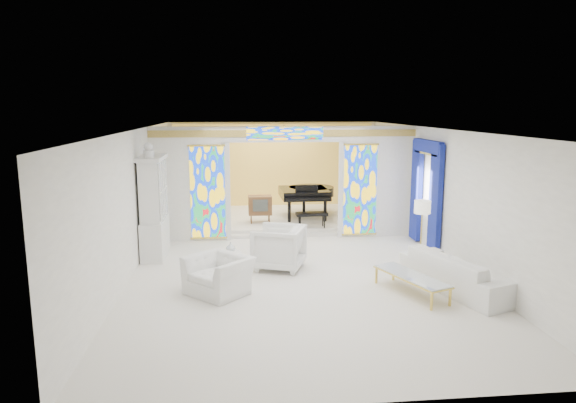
{
  "coord_description": "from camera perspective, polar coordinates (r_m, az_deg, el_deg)",
  "views": [
    {
      "loc": [
        -1.28,
        -11.46,
        3.48
      ],
      "look_at": [
        -0.09,
        0.2,
        1.33
      ],
      "focal_mm": 32.0,
      "sensor_mm": 36.0,
      "label": 1
    }
  ],
  "objects": [
    {
      "name": "floor",
      "position": [
        12.04,
        0.54,
        -6.4
      ],
      "size": [
        12.0,
        12.0,
        0.0
      ],
      "primitive_type": "plane",
      "color": "silver",
      "rests_on": "ground"
    },
    {
      "name": "stained_glass_left",
      "position": [
        13.55,
        -8.91,
        1.01
      ],
      "size": [
        0.9,
        0.04,
        2.4
      ],
      "primitive_type": "cube",
      "color": "gold",
      "rests_on": "partition_wall"
    },
    {
      "name": "wall_front",
      "position": [
        5.95,
        7.07,
        -9.12
      ],
      "size": [
        7.0,
        0.02,
        3.0
      ],
      "primitive_type": "cube",
      "color": "white",
      "rests_on": "floor"
    },
    {
      "name": "wall_back",
      "position": [
        17.62,
        -1.62,
        3.94
      ],
      "size": [
        7.0,
        0.02,
        3.0
      ],
      "primitive_type": "cube",
      "color": "white",
      "rests_on": "floor"
    },
    {
      "name": "stained_glass_transom",
      "position": [
        13.43,
        -0.34,
        7.58
      ],
      "size": [
        2.0,
        0.04,
        0.34
      ],
      "primitive_type": "cube",
      "color": "gold",
      "rests_on": "partition_wall"
    },
    {
      "name": "china_cabinet",
      "position": [
        12.43,
        -14.67,
        -0.66
      ],
      "size": [
        0.56,
        1.46,
        2.72
      ],
      "color": "silver",
      "rests_on": "floor"
    },
    {
      "name": "coffee_table",
      "position": [
        10.03,
        13.55,
        -8.11
      ],
      "size": [
        1.1,
        1.76,
        0.38
      ],
      "rotation": [
        0.0,
        0.0,
        0.37
      ],
      "color": "silver",
      "rests_on": "floor"
    },
    {
      "name": "ceiling",
      "position": [
        11.54,
        0.57,
        8.01
      ],
      "size": [
        7.0,
        12.0,
        0.02
      ],
      "primitive_type": "cube",
      "color": "white",
      "rests_on": "wall_back"
    },
    {
      "name": "chandelier",
      "position": [
        15.56,
        -0.35,
        6.97
      ],
      "size": [
        0.48,
        0.48,
        0.3
      ],
      "primitive_type": "cylinder",
      "color": "gold",
      "rests_on": "ceiling"
    },
    {
      "name": "side_table",
      "position": [
        10.65,
        -6.35,
        -6.63
      ],
      "size": [
        0.59,
        0.59,
        0.57
      ],
      "rotation": [
        0.0,
        0.0,
        0.35
      ],
      "color": "silver",
      "rests_on": "floor"
    },
    {
      "name": "alcove_platform",
      "position": [
        15.98,
        -1.09,
        -1.86
      ],
      "size": [
        6.8,
        3.8,
        0.18
      ],
      "primitive_type": "cube",
      "color": "silver",
      "rests_on": "floor"
    },
    {
      "name": "tv_console",
      "position": [
        14.91,
        -3.13,
        -0.41
      ],
      "size": [
        0.67,
        0.47,
        0.78
      ],
      "rotation": [
        0.0,
        0.0,
        0.0
      ],
      "color": "brown",
      "rests_on": "alcove_platform"
    },
    {
      "name": "grand_piano",
      "position": [
        15.73,
        2.18,
        0.95
      ],
      "size": [
        1.71,
        2.69,
        1.07
      ],
      "rotation": [
        0.0,
        0.0,
        0.02
      ],
      "color": "black",
      "rests_on": "alcove_platform"
    },
    {
      "name": "gold_curtain_back",
      "position": [
        17.5,
        -1.59,
        3.89
      ],
      "size": [
        6.7,
        0.1,
        2.9
      ],
      "primitive_type": "cube",
      "color": "#FBD557",
      "rests_on": "wall_back"
    },
    {
      "name": "wall_right",
      "position": [
        12.58,
        16.61,
        0.9
      ],
      "size": [
        0.02,
        12.0,
        3.0
      ],
      "primitive_type": "cube",
      "color": "white",
      "rests_on": "floor"
    },
    {
      "name": "armchair_right",
      "position": [
        11.23,
        -1.04,
        -5.13
      ],
      "size": [
        1.32,
        1.31,
        0.95
      ],
      "primitive_type": "imported",
      "rotation": [
        0.0,
        0.0,
        -1.92
      ],
      "color": "white",
      "rests_on": "floor"
    },
    {
      "name": "sofa",
      "position": [
        10.49,
        18.43,
        -7.45
      ],
      "size": [
        1.71,
        2.65,
        0.72
      ],
      "primitive_type": "imported",
      "rotation": [
        0.0,
        0.0,
        1.9
      ],
      "color": "white",
      "rests_on": "floor"
    },
    {
      "name": "blue_drapes",
      "position": [
        13.17,
        15.08,
        1.73
      ],
      "size": [
        0.14,
        1.85,
        2.65
      ],
      "color": "navy",
      "rests_on": "wall_right"
    },
    {
      "name": "floor_lamp",
      "position": [
        11.71,
        14.7,
        -0.93
      ],
      "size": [
        0.47,
        0.47,
        1.46
      ],
      "rotation": [
        0.0,
        0.0,
        0.4
      ],
      "color": "gold",
      "rests_on": "floor"
    },
    {
      "name": "wall_left",
      "position": [
        11.84,
        -16.53,
        0.34
      ],
      "size": [
        0.02,
        12.0,
        3.0
      ],
      "primitive_type": "cube",
      "color": "white",
      "rests_on": "floor"
    },
    {
      "name": "partition_wall",
      "position": [
        13.64,
        -0.38,
        2.7
      ],
      "size": [
        7.0,
        0.22,
        3.0
      ],
      "color": "white",
      "rests_on": "floor"
    },
    {
      "name": "vase",
      "position": [
        10.57,
        -6.38,
        -5.07
      ],
      "size": [
        0.23,
        0.23,
        0.2
      ],
      "primitive_type": "imported",
      "rotation": [
        0.0,
        0.0,
        -0.2
      ],
      "color": "silver",
      "rests_on": "side_table"
    },
    {
      "name": "stained_glass_right",
      "position": [
        13.93,
        8.01,
        1.29
      ],
      "size": [
        0.9,
        0.04,
        2.4
      ],
      "primitive_type": "cube",
      "color": "gold",
      "rests_on": "partition_wall"
    },
    {
      "name": "armchair_left",
      "position": [
        9.88,
        -7.71,
        -8.11
      ],
      "size": [
        1.46,
        1.46,
        0.72
      ],
      "primitive_type": "imported",
      "rotation": [
        0.0,
        0.0,
        -0.78
      ],
      "color": "white",
      "rests_on": "floor"
    }
  ]
}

